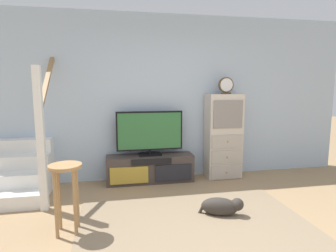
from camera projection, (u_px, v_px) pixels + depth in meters
back_wall at (165, 98)px, 4.78m from camera, size 6.40×0.12×2.70m
area_rug at (196, 226)px, 3.17m from camera, size 2.60×1.80×0.01m
media_console at (150, 168)px, 4.63m from camera, size 1.40×0.38×0.44m
television at (150, 132)px, 4.56m from camera, size 1.06×0.22×0.71m
side_cabinet at (223, 136)px, 4.81m from camera, size 0.58×0.38×1.42m
desk_clock at (226, 86)px, 4.67m from camera, size 0.25×0.08×0.27m
staircase at (21, 166)px, 4.25m from camera, size 1.00×1.36×2.20m
bar_stool_near at (66, 183)px, 2.97m from camera, size 0.34×0.34×0.75m
dog at (222, 206)px, 3.43m from camera, size 0.52×0.35×0.23m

